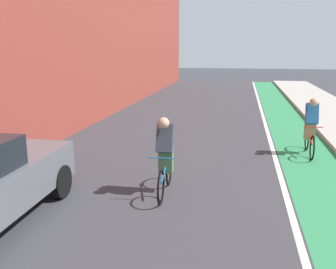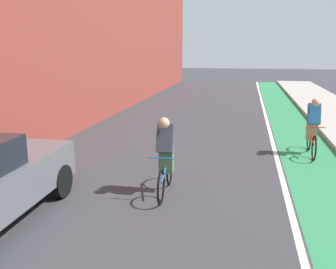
{
  "view_description": "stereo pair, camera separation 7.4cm",
  "coord_description": "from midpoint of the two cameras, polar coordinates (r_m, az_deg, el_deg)",
  "views": [
    {
      "loc": [
        1.32,
        4.68,
        2.91
      ],
      "look_at": [
        0.06,
        11.08,
        1.39
      ],
      "focal_mm": 39.95,
      "sensor_mm": 36.0,
      "label": 1
    },
    {
      "loc": [
        1.39,
        4.69,
        2.91
      ],
      "look_at": [
        0.06,
        11.08,
        1.39
      ],
      "focal_mm": 39.95,
      "sensor_mm": 36.0,
      "label": 2
    }
  ],
  "objects": [
    {
      "name": "ground_plane",
      "position": [
        11.93,
        4.25,
        -1.07
      ],
      "size": [
        88.77,
        88.77,
        0.0
      ],
      "primitive_type": "plane",
      "color": "#38383D"
    },
    {
      "name": "bike_lane_paint",
      "position": [
        13.92,
        18.47,
        0.34
      ],
      "size": [
        1.6,
        40.35,
        0.0
      ],
      "primitive_type": "cube",
      "color": "#2D8451",
      "rests_on": "ground"
    },
    {
      "name": "lane_divider_stripe",
      "position": [
        13.83,
        14.77,
        0.51
      ],
      "size": [
        0.12,
        40.35,
        0.0
      ],
      "primitive_type": "cube",
      "color": "white",
      "rests_on": "ground"
    },
    {
      "name": "cyclist_trailing",
      "position": [
        7.48,
        -0.7,
        -2.9
      ],
      "size": [
        0.48,
        1.73,
        1.62
      ],
      "color": "black",
      "rests_on": "ground"
    },
    {
      "name": "cyclist_far",
      "position": [
        10.97,
        20.78,
        1.4
      ],
      "size": [
        0.48,
        1.72,
        1.61
      ],
      "color": "black",
      "rests_on": "ground"
    }
  ]
}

